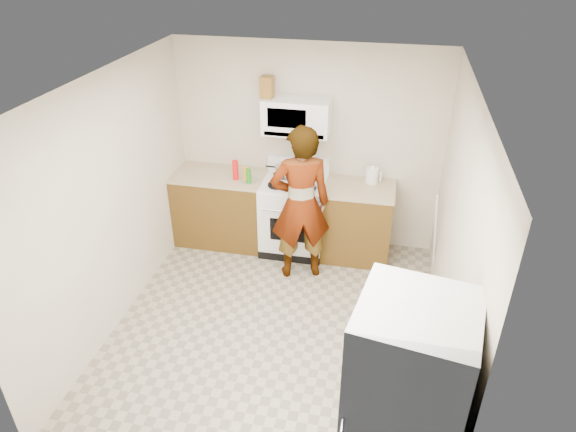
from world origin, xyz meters
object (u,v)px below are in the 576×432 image
(person, at_px, (300,205))
(saucepan, at_px, (284,171))
(fridge, at_px, (404,409))
(gas_range, at_px, (294,214))
(kettle, at_px, (372,175))
(microwave, at_px, (297,116))

(person, relative_size, saucepan, 8.71)
(fridge, xyz_separation_m, saucepan, (-1.48, 3.11, 0.16))
(gas_range, xyz_separation_m, person, (0.17, -0.51, 0.43))
(kettle, height_order, saucepan, kettle)
(gas_range, relative_size, person, 0.62)
(gas_range, bearing_deg, microwave, 90.00)
(microwave, xyz_separation_m, kettle, (0.90, 0.04, -0.68))
(person, distance_m, kettle, 1.00)
(person, height_order, kettle, person)
(microwave, bearing_deg, kettle, 2.72)
(kettle, bearing_deg, saucepan, -170.93)
(microwave, height_order, saucepan, microwave)
(microwave, relative_size, person, 0.41)
(person, height_order, fridge, person)
(kettle, bearing_deg, microwave, -171.31)
(gas_range, relative_size, kettle, 6.28)
(person, bearing_deg, gas_range, -90.52)
(fridge, bearing_deg, saucepan, 125.19)
(kettle, relative_size, saucepan, 0.85)
(fridge, height_order, kettle, fridge)
(kettle, bearing_deg, gas_range, -163.31)
(person, bearing_deg, kettle, -155.94)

